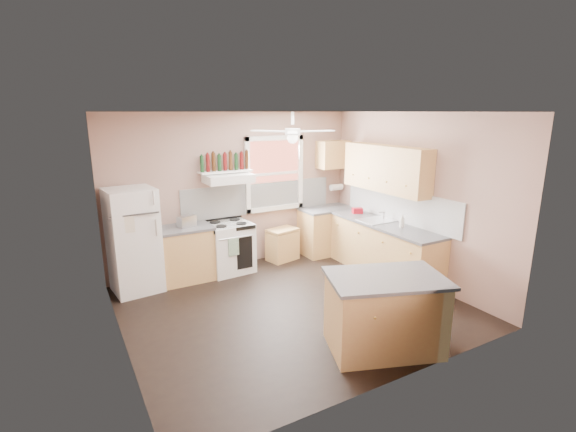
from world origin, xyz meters
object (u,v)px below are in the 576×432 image
toaster (187,221)px  island (384,314)px  stove (229,247)px  refrigerator (133,241)px  cart (282,246)px

toaster → island: bearing=-85.2°
stove → island: (0.66, -3.17, 0.00)m
refrigerator → stove: (1.55, 0.04, -0.37)m
cart → stove: bearing=170.0°
refrigerator → stove: 1.59m
stove → cart: (1.07, 0.05, -0.16)m
toaster → stove: bearing=-18.2°
stove → toaster: bearing=176.4°
refrigerator → toaster: (0.84, 0.03, 0.19)m
refrigerator → cart: bearing=-4.3°
refrigerator → island: size_ratio=1.30×
refrigerator → stove: bearing=-4.8°
stove → island: 3.23m
cart → island: bearing=-110.0°
island → cart: bearing=102.9°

